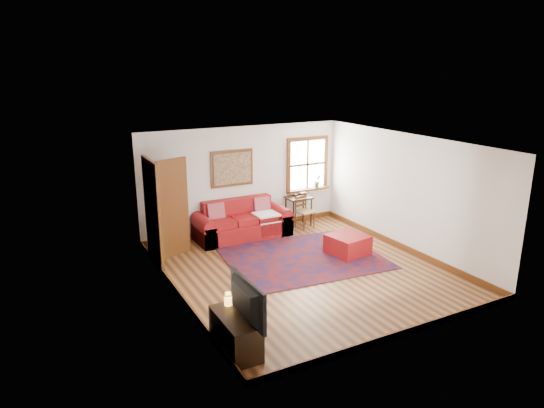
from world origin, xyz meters
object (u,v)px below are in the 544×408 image
side_table (299,202)px  media_cabinet (235,333)px  red_leather_sofa (242,225)px  red_ottoman (348,245)px  ladder_back_chair (304,210)px

side_table → media_cabinet: bearing=-129.8°
side_table → media_cabinet: (-3.60, -4.33, -0.34)m
side_table → red_leather_sofa: bearing=-176.3°
red_ottoman → side_table: (0.07, 2.14, 0.39)m
red_ottoman → ladder_back_chair: size_ratio=0.87×
red_leather_sofa → ladder_back_chair: (1.61, -0.10, 0.17)m
side_table → ladder_back_chair: size_ratio=0.87×
ladder_back_chair → media_cabinet: size_ratio=0.88×
side_table → ladder_back_chair: (0.02, -0.20, -0.15)m
red_leather_sofa → media_cabinet: (-2.02, -4.23, -0.02)m
red_leather_sofa → red_ottoman: bearing=-53.5°
media_cabinet → ladder_back_chair: bearing=48.7°
red_leather_sofa → ladder_back_chair: bearing=-3.6°
red_leather_sofa → red_ottoman: 2.54m
red_leather_sofa → ladder_back_chair: red_leather_sofa is taller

